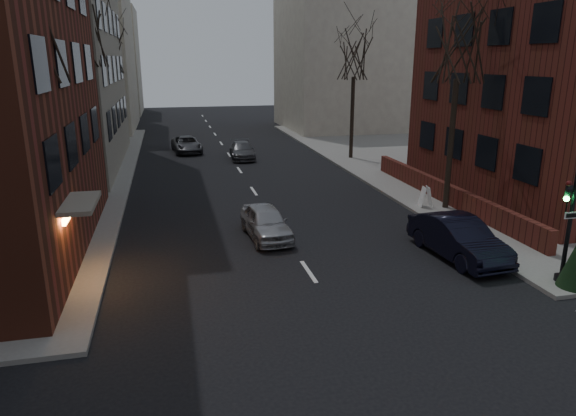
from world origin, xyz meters
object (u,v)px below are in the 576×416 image
at_px(tree_left_a, 23,22).
at_px(car_lane_silver, 266,222).
at_px(streetlamp_far, 123,97).
at_px(tree_left_b, 80,28).
at_px(parked_sedan, 458,238).
at_px(car_lane_far, 187,144).
at_px(tree_right_b, 354,56).
at_px(traffic_signal, 567,232).
at_px(sandwich_board, 426,196).
at_px(streetlamp_near, 92,126).
at_px(car_lane_gray, 242,150).
at_px(tree_left_c, 108,50).
at_px(tree_right_a, 460,44).

relative_size(tree_left_a, car_lane_silver, 2.54).
bearing_deg(streetlamp_far, tree_left_b, -92.15).
xyz_separation_m(parked_sedan, car_lane_far, (-9.12, 25.96, -0.15)).
height_order(tree_left_b, car_lane_silver, tree_left_b).
xyz_separation_m(tree_right_b, streetlamp_far, (-17.00, 10.00, -3.35)).
relative_size(traffic_signal, streetlamp_far, 0.64).
relative_size(tree_right_b, streetlamp_far, 1.46).
xyz_separation_m(traffic_signal, sandwich_board, (-0.04, 9.42, -1.25)).
xyz_separation_m(tree_left_b, streetlamp_near, (0.60, -4.00, -4.68)).
bearing_deg(car_lane_silver, car_lane_far, 92.21).
relative_size(tree_left_a, sandwich_board, 10.08).
bearing_deg(car_lane_silver, sandwich_board, 11.54).
bearing_deg(tree_left_a, sandwich_board, 14.81).
relative_size(traffic_signal, tree_right_b, 0.44).
bearing_deg(parked_sedan, traffic_signal, -60.88).
height_order(tree_left_a, car_lane_gray, tree_left_a).
distance_m(tree_left_b, car_lane_far, 15.61).
bearing_deg(car_lane_gray, traffic_signal, -70.79).
bearing_deg(streetlamp_far, tree_left_a, -91.23).
bearing_deg(sandwich_board, car_lane_gray, 123.63).
distance_m(traffic_signal, tree_left_b, 24.87).
bearing_deg(parked_sedan, car_lane_silver, 145.09).
height_order(tree_left_a, tree_left_c, tree_left_a).
height_order(tree_right_a, streetlamp_far, tree_right_a).
height_order(streetlamp_far, parked_sedan, streetlamp_far).
relative_size(tree_left_b, parked_sedan, 2.26).
bearing_deg(car_lane_silver, tree_right_b, 55.01).
bearing_deg(tree_left_b, tree_left_a, -90.00).
bearing_deg(tree_left_b, traffic_signal, -45.46).
bearing_deg(streetlamp_near, traffic_signal, -38.87).
bearing_deg(car_lane_far, tree_left_b, -120.49).
relative_size(car_lane_silver, sandwich_board, 3.96).
distance_m(tree_right_b, sandwich_board, 15.28).
relative_size(tree_right_b, streetlamp_near, 1.46).
bearing_deg(sandwich_board, tree_left_a, -155.79).
height_order(tree_left_a, parked_sedan, tree_left_a).
bearing_deg(tree_left_a, tree_right_b, 45.64).
distance_m(streetlamp_near, car_lane_silver, 10.17).
distance_m(tree_right_b, car_lane_far, 15.12).
height_order(parked_sedan, car_lane_silver, parked_sedan).
bearing_deg(car_lane_silver, parked_sedan, -34.48).
bearing_deg(car_lane_far, car_lane_gray, -49.11).
relative_size(traffic_signal, parked_sedan, 0.84).
height_order(tree_right_a, car_lane_silver, tree_right_a).
relative_size(tree_right_a, sandwich_board, 9.55).
relative_size(tree_left_a, parked_sedan, 2.15).
height_order(streetlamp_near, car_lane_far, streetlamp_near).
xyz_separation_m(tree_left_a, sandwich_board, (16.70, 4.41, -7.81)).
distance_m(traffic_signal, tree_right_b, 23.71).
xyz_separation_m(tree_left_c, streetlamp_near, (0.60, -18.00, -3.79)).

